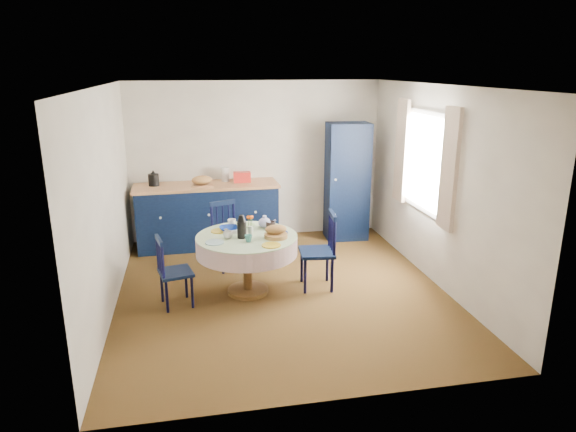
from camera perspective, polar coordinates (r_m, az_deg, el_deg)
name	(u,v)px	position (r m, az deg, el deg)	size (l,w,h in m)	color
floor	(282,290)	(6.51, -0.69, -8.27)	(4.50, 4.50, 0.00)	black
ceiling	(281,86)	(5.92, -0.78, 14.29)	(4.50, 4.50, 0.00)	white
wall_back	(256,161)	(8.27, -3.53, 6.15)	(4.00, 0.02, 2.50)	silver
wall_left	(106,202)	(6.08, -19.62, 1.46)	(0.02, 4.50, 2.50)	silver
wall_right	(437,187)	(6.74, 16.28, 3.15)	(0.02, 4.50, 2.50)	silver
window	(425,161)	(6.93, 15.00, 5.92)	(0.10, 1.74, 1.45)	white
kitchen_counter	(208,214)	(8.04, -8.93, 0.18)	(2.20, 0.74, 1.22)	black
pantry_cabinet	(347,182)	(8.25, 6.58, 3.80)	(0.68, 0.50, 1.87)	black
dining_table	(248,245)	(6.25, -4.50, -3.24)	(1.23, 1.23, 1.02)	#523217
chair_left	(172,271)	(6.11, -12.72, -5.99)	(0.44, 0.45, 0.85)	black
chair_far	(227,235)	(7.14, -6.74, -2.10)	(0.52, 0.51, 0.92)	black
chair_right	(320,250)	(6.44, 3.60, -3.80)	(0.46, 0.48, 0.98)	black
mug_a	(228,235)	(6.13, -6.70, -2.08)	(0.11, 0.11, 0.09)	silver
mug_b	(249,238)	(5.99, -4.41, -2.50)	(0.09, 0.09, 0.08)	#347572
mug_c	(271,225)	(6.44, -1.94, -1.03)	(0.12, 0.12, 0.10)	black
mug_d	(232,223)	(6.56, -6.27, -0.79)	(0.11, 0.11, 0.10)	silver
cobalt_bowl	(229,229)	(6.40, -6.60, -1.43)	(0.23, 0.23, 0.06)	navy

